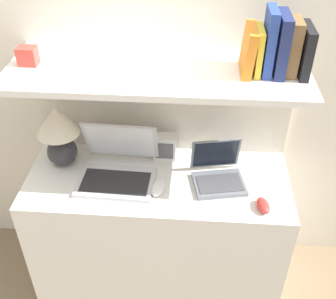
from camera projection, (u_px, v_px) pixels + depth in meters
wall_back at (162, 62)px, 1.98m from camera, size 6.00×0.05×2.40m
desk at (158, 232)px, 2.22m from camera, size 1.25×0.50×0.74m
back_riser at (162, 162)px, 2.29m from camera, size 1.25×0.04×1.26m
shelf at (157, 72)px, 1.73m from camera, size 1.25×0.45×0.03m
table_lamp at (58, 131)px, 1.99m from camera, size 0.21×0.21×0.32m
laptop_large at (118, 168)px, 1.99m from camera, size 0.37×0.33×0.25m
laptop_small at (218, 174)px, 1.97m from camera, size 0.27×0.26×0.19m
computer_mouse at (158, 188)px, 1.92m from camera, size 0.07×0.12×0.04m
second_mouse at (263, 205)px, 1.83m from camera, size 0.07×0.11×0.04m
router_box at (165, 147)px, 2.10m from camera, size 0.11×0.07×0.13m
book_black at (305, 51)px, 1.63m from camera, size 0.03×0.17×0.20m
book_brown at (293, 47)px, 1.63m from camera, size 0.04×0.13×0.22m
book_navy at (281, 44)px, 1.63m from camera, size 0.04×0.17×0.24m
book_blue at (269, 42)px, 1.62m from camera, size 0.04×0.15×0.26m
book_yellow at (258, 51)px, 1.65m from camera, size 0.02×0.15×0.18m
book_orange at (249, 50)px, 1.65m from camera, size 0.05×0.18×0.19m
shelf_gadget at (28, 56)px, 1.73m from camera, size 0.08×0.06×0.08m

